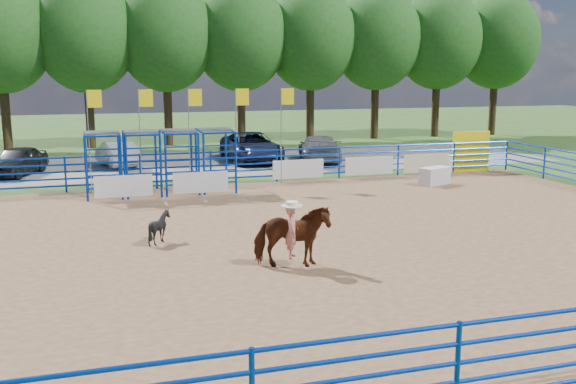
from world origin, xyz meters
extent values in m
plane|color=#395B24|center=(0.00, 0.00, 0.00)|extent=(120.00, 120.00, 0.00)
cube|color=brown|center=(0.00, 0.00, 0.01)|extent=(30.00, 20.00, 0.02)
cube|color=slate|center=(0.00, 17.00, 0.01)|extent=(40.00, 10.00, 0.01)
cube|color=silver|center=(9.43, 7.27, 0.40)|extent=(1.57, 1.16, 0.76)
imported|color=#5A2912|center=(-0.12, -2.40, 0.83)|extent=(2.06, 1.28, 1.62)
imported|color=red|center=(-0.12, -2.40, 1.64)|extent=(0.43, 0.56, 1.37)
cylinder|color=white|center=(-0.12, -2.40, 2.35)|extent=(0.54, 0.54, 0.12)
imported|color=black|center=(-3.11, 0.96, 0.49)|extent=(0.96, 0.88, 0.93)
imported|color=black|center=(-8.40, 15.45, 0.69)|extent=(2.96, 4.32, 1.37)
imported|color=gray|center=(-3.72, 16.99, 0.67)|extent=(2.24, 4.22, 1.32)
imported|color=#161C38|center=(3.48, 16.84, 0.80)|extent=(2.65, 5.71, 1.58)
imported|color=#59595C|center=(6.99, 15.51, 0.75)|extent=(3.22, 5.41, 1.47)
cube|color=white|center=(-3.80, 7.77, 0.55)|extent=(2.20, 0.04, 0.85)
cube|color=white|center=(-0.80, 7.77, 0.55)|extent=(2.20, 0.04, 0.85)
cube|color=white|center=(4.00, 9.96, 0.55)|extent=(2.40, 0.04, 0.85)
cube|color=white|center=(7.50, 9.96, 0.55)|extent=(2.40, 0.04, 0.85)
cube|color=beige|center=(10.50, 9.96, 0.55)|extent=(2.40, 0.04, 0.90)
cube|color=yellow|center=(13.00, 10.10, 1.00)|extent=(2.00, 0.12, 2.00)
cylinder|color=#3F2B19|center=(-10.00, 26.00, 2.40)|extent=(0.56, 0.56, 4.80)
cylinder|color=#3F2B19|center=(-5.00, 26.00, 2.40)|extent=(0.56, 0.56, 4.80)
ellipsoid|color=#1E4B18|center=(-5.00, 26.00, 7.56)|extent=(6.40, 6.40, 7.36)
cylinder|color=#3F2B19|center=(0.00, 26.00, 2.40)|extent=(0.56, 0.56, 4.80)
ellipsoid|color=#1E4B18|center=(0.00, 26.00, 7.56)|extent=(6.40, 6.40, 7.36)
cylinder|color=#3F2B19|center=(5.00, 26.00, 2.40)|extent=(0.56, 0.56, 4.80)
ellipsoid|color=#1E4B18|center=(5.00, 26.00, 7.56)|extent=(6.40, 6.40, 7.36)
cylinder|color=#3F2B19|center=(10.00, 26.00, 2.40)|extent=(0.56, 0.56, 4.80)
ellipsoid|color=#1E4B18|center=(10.00, 26.00, 7.56)|extent=(6.40, 6.40, 7.36)
cylinder|color=#3F2B19|center=(15.00, 26.00, 2.40)|extent=(0.56, 0.56, 4.80)
ellipsoid|color=#1E4B18|center=(15.00, 26.00, 7.56)|extent=(6.40, 6.40, 7.36)
cylinder|color=#3F2B19|center=(20.00, 26.00, 2.40)|extent=(0.56, 0.56, 4.80)
ellipsoid|color=#1E4B18|center=(20.00, 26.00, 7.56)|extent=(6.40, 6.40, 7.36)
cylinder|color=#3F2B19|center=(25.00, 26.00, 2.40)|extent=(0.56, 0.56, 4.80)
ellipsoid|color=#1E4B18|center=(25.00, 26.00, 7.56)|extent=(6.40, 6.40, 7.36)
camera|label=1|loc=(-4.76, -17.42, 4.96)|focal=40.00mm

